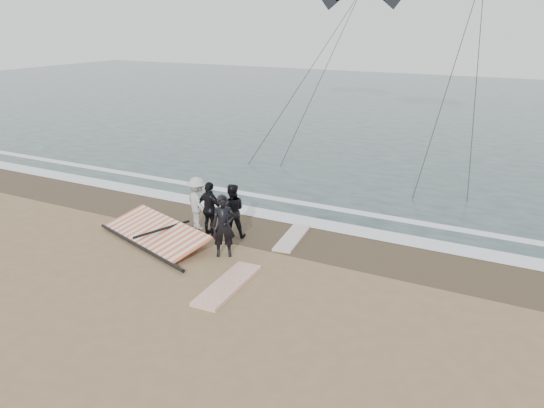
{
  "coord_description": "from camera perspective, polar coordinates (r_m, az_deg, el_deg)",
  "views": [
    {
      "loc": [
        7.22,
        -9.93,
        6.73
      ],
      "look_at": [
        0.41,
        3.0,
        1.6
      ],
      "focal_mm": 35.0,
      "sensor_mm": 36.0,
      "label": 1
    }
  ],
  "objects": [
    {
      "name": "board_white",
      "position": [
        14.26,
        -4.76,
        -8.66
      ],
      "size": [
        0.88,
        2.65,
        0.1
      ],
      "primitive_type": "cube",
      "rotation": [
        0.0,
        0.0,
        0.06
      ],
      "color": "silver",
      "rests_on": "ground"
    },
    {
      "name": "sea",
      "position": [
        44.05,
        18.27,
        9.63
      ],
      "size": [
        120.0,
        54.0,
        0.02
      ],
      "primitive_type": "cube",
      "color": "#233838",
      "rests_on": "ground"
    },
    {
      "name": "foam_near",
      "position": [
        18.65,
        3.03,
        -1.75
      ],
      "size": [
        120.0,
        0.9,
        0.01
      ],
      "primitive_type": "cube",
      "color": "white",
      "rests_on": "sea"
    },
    {
      "name": "man_main",
      "position": [
        15.67,
        -5.23,
        -2.37
      ],
      "size": [
        0.83,
        0.76,
        1.91
      ],
      "primitive_type": "imported",
      "rotation": [
        0.0,
        0.0,
        0.56
      ],
      "color": "black",
      "rests_on": "ground"
    },
    {
      "name": "sail_rig",
      "position": [
        17.49,
        -12.31,
        -3.07
      ],
      "size": [
        4.53,
        2.98,
        0.52
      ],
      "color": "black",
      "rests_on": "ground"
    },
    {
      "name": "ground",
      "position": [
        14.0,
        -7.33,
        -9.56
      ],
      "size": [
        120.0,
        120.0,
        0.0
      ],
      "primitive_type": "plane",
      "color": "#8C704C",
      "rests_on": "ground"
    },
    {
      "name": "foam_far",
      "position": [
        20.11,
        5.07,
        -0.2
      ],
      "size": [
        120.0,
        0.45,
        0.01
      ],
      "primitive_type": "cube",
      "color": "white",
      "rests_on": "sea"
    },
    {
      "name": "trio_cluster",
      "position": [
        17.42,
        -6.51,
        -0.33
      ],
      "size": [
        2.62,
        1.19,
        1.81
      ],
      "color": "black",
      "rests_on": "ground"
    },
    {
      "name": "board_cream",
      "position": [
        17.1,
        2.17,
        -3.68
      ],
      "size": [
        0.89,
        2.28,
        0.09
      ],
      "primitive_type": "cube",
      "rotation": [
        0.0,
        0.0,
        0.14
      ],
      "color": "beige",
      "rests_on": "ground"
    },
    {
      "name": "wet_sand",
      "position": [
        17.48,
        1.1,
        -3.28
      ],
      "size": [
        120.0,
        2.8,
        0.01
      ],
      "primitive_type": "cube",
      "color": "#4C3D2B",
      "rests_on": "ground"
    }
  ]
}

